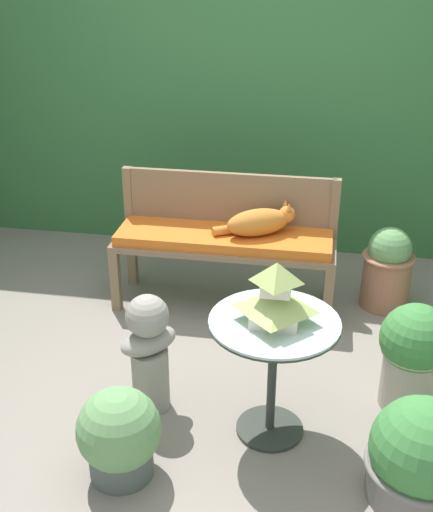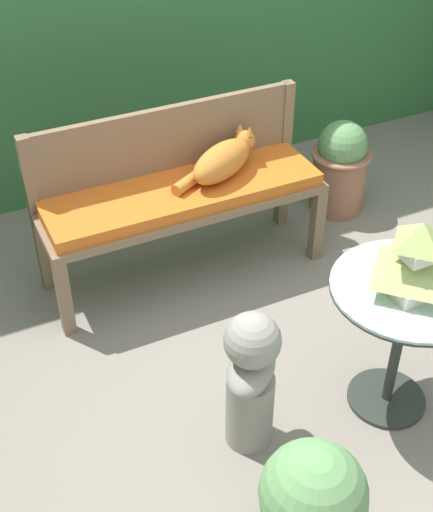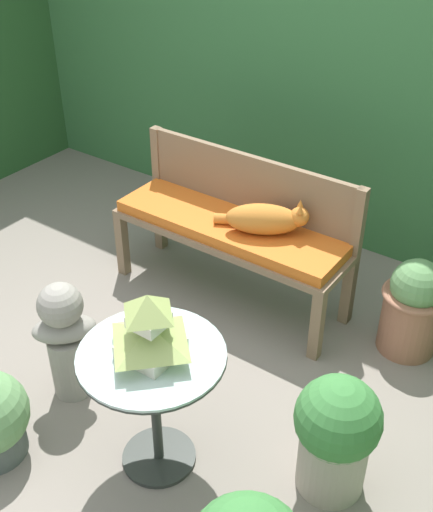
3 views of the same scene
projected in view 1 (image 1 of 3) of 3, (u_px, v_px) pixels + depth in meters
The scene contains 12 objects.
ground at pixel (212, 390), 3.51m from camera, with size 30.00×30.00×0.00m, color gray.
foliage_hedge_back at pixel (266, 87), 5.12m from camera, with size 6.40×1.00×2.35m, color #38703D.
garden_bench at pixel (224, 244), 4.16m from camera, with size 1.44×0.44×0.53m.
bench_backrest at pixel (229, 207), 4.25m from camera, with size 1.44×0.06×0.87m.
cat at pixel (259, 222), 4.06m from camera, with size 0.52×0.35×0.20m.
patio_table at pixel (273, 346), 3.00m from camera, with size 0.62×0.62×0.64m.
pagoda_birdhouse at pixel (276, 297), 2.89m from camera, with size 0.29×0.29×0.30m.
garden_bust at pixel (149, 349), 3.24m from camera, with size 0.34×0.34×0.66m.
potted_plant_bench_left at pixel (387, 268), 4.22m from camera, with size 0.35×0.35×0.56m.
potted_plant_bench_right at pixel (119, 436), 2.87m from camera, with size 0.38×0.38×0.45m.
potted_plant_table_far at pixel (421, 458), 2.75m from camera, with size 0.48×0.48×0.49m.
potted_plant_hedge_corner at pixel (414, 354), 3.27m from camera, with size 0.37×0.37×0.59m.
Camera 1 is at (0.52, -2.79, 2.20)m, focal length 45.00 mm.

